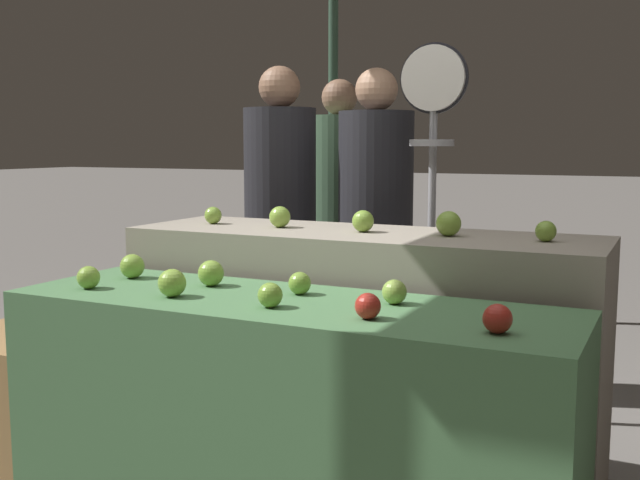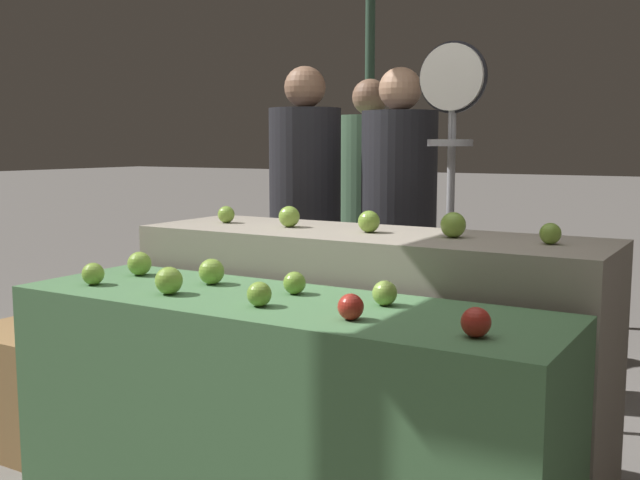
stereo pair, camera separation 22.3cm
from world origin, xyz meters
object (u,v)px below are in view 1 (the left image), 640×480
Objects in this scene: person_vendor_at_scale at (375,208)px; wooden_crate_side at (17,393)px; produce_scale at (432,145)px; person_customer_right at (339,196)px; person_customer_left at (280,202)px.

wooden_crate_side is (-1.02, -1.45, -0.70)m from person_vendor_at_scale.
wooden_crate_side is at bearing 69.99° from person_vendor_at_scale.
person_vendor_at_scale is 3.29× the size of wooden_crate_side.
produce_scale is 1.03× the size of person_customer_right.
person_customer_left is 1.01× the size of person_customer_right.
person_customer_right is (-0.48, 0.62, 0.01)m from person_vendor_at_scale.
person_customer_right is at bearing -95.14° from person_customer_left.
produce_scale is 1.04× the size of person_vendor_at_scale.
wooden_crate_side is at bearing -141.45° from produce_scale.
produce_scale is 2.08m from wooden_crate_side.
person_vendor_at_scale is 0.98× the size of person_customer_left.
produce_scale is at bearing 162.90° from person_customer_left.
person_customer_left reaches higher than person_customer_right.
person_vendor_at_scale is at bearing 141.11° from produce_scale.
person_vendor_at_scale is at bearing 102.33° from person_customer_right.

